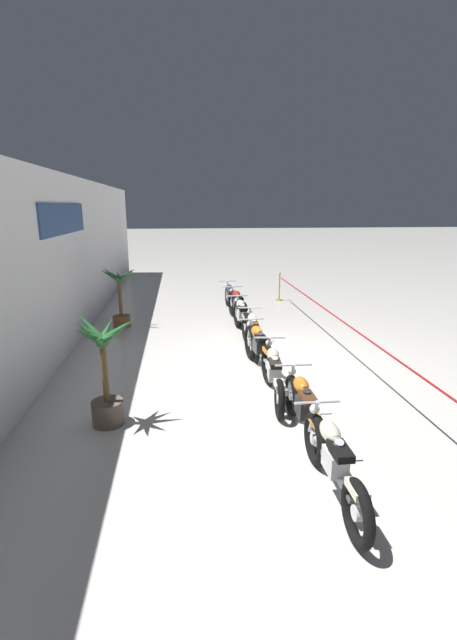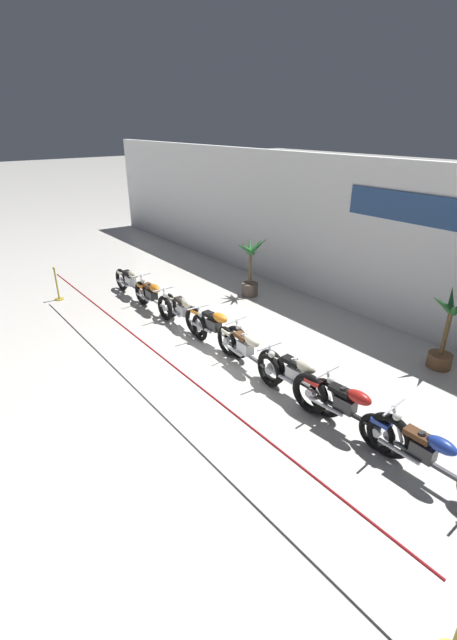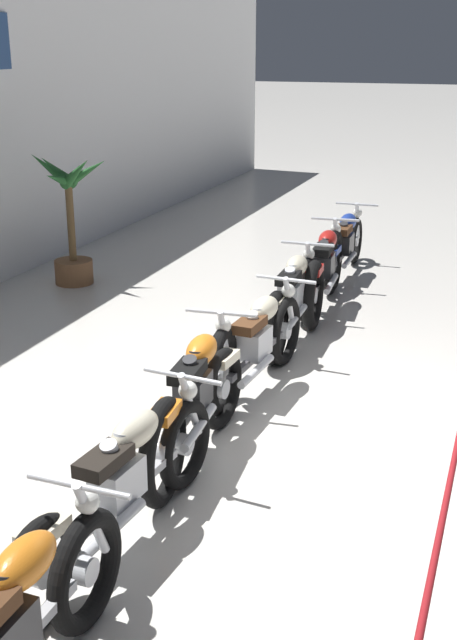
{
  "view_description": "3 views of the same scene",
  "coord_description": "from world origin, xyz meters",
  "px_view_note": "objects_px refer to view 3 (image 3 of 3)",
  "views": [
    {
      "loc": [
        -9.14,
        2.27,
        3.43
      ],
      "look_at": [
        1.17,
        1.12,
        0.66
      ],
      "focal_mm": 24.0,
      "sensor_mm": 36.0,
      "label": 1
    },
    {
      "loc": [
        6.87,
        -4.75,
        5.02
      ],
      "look_at": [
        -0.87,
        1.27,
        0.43
      ],
      "focal_mm": 24.0,
      "sensor_mm": 36.0,
      "label": 2
    },
    {
      "loc": [
        -5.93,
        -1.55,
        3.13
      ],
      "look_at": [
        0.77,
        0.89,
        0.65
      ],
      "focal_mm": 45.0,
      "sensor_mm": 36.0,
      "label": 3
    }
  ],
  "objects_px": {
    "motorcycle_orange_1": "(9,639)",
    "motorcycle_cream_5": "(292,299)",
    "motorcycle_cream_2": "(123,483)",
    "motorcycle_blue_7": "(345,245)",
    "motorcycle_red_6": "(325,270)",
    "motorcycle_cream_4": "(257,345)",
    "motorcycle_orange_3": "(196,396)",
    "potted_palm_right_of_row": "(70,221)"
  },
  "relations": [
    {
      "from": "motorcycle_cream_4",
      "to": "motorcycle_cream_5",
      "type": "relative_size",
      "value": 1.04
    },
    {
      "from": "motorcycle_orange_3",
      "to": "motorcycle_cream_5",
      "type": "distance_m",
      "value": 2.74
    },
    {
      "from": "motorcycle_orange_1",
      "to": "motorcycle_cream_2",
      "type": "bearing_deg",
      "value": 5.54
    },
    {
      "from": "motorcycle_cream_5",
      "to": "motorcycle_orange_1",
      "type": "bearing_deg",
      "value": -178.3
    },
    {
      "from": "motorcycle_cream_4",
      "to": "motorcycle_blue_7",
      "type": "distance_m",
      "value": 4.12
    },
    {
      "from": "motorcycle_orange_1",
      "to": "motorcycle_cream_2",
      "type": "relative_size",
      "value": 0.91
    },
    {
      "from": "motorcycle_orange_3",
      "to": "motorcycle_cream_5",
      "type": "relative_size",
      "value": 1.05
    },
    {
      "from": "motorcycle_orange_3",
      "to": "motorcycle_red_6",
      "type": "xyz_separation_m",
      "value": [
        3.98,
        -0.08,
        -0.01
      ]
    },
    {
      "from": "motorcycle_cream_4",
      "to": "motorcycle_orange_1",
      "type": "bearing_deg",
      "value": -178.72
    },
    {
      "from": "potted_palm_right_of_row",
      "to": "motorcycle_cream_2",
      "type": "bearing_deg",
      "value": -146.57
    },
    {
      "from": "motorcycle_blue_7",
      "to": "motorcycle_orange_1",
      "type": "bearing_deg",
      "value": -178.89
    },
    {
      "from": "motorcycle_cream_5",
      "to": "motorcycle_orange_3",
      "type": "bearing_deg",
      "value": 179.63
    },
    {
      "from": "motorcycle_cream_5",
      "to": "motorcycle_cream_4",
      "type": "bearing_deg",
      "value": -177.14
    },
    {
      "from": "motorcycle_orange_1",
      "to": "motorcycle_red_6",
      "type": "bearing_deg",
      "value": 0.88
    },
    {
      "from": "motorcycle_cream_4",
      "to": "motorcycle_cream_5",
      "type": "distance_m",
      "value": 1.45
    },
    {
      "from": "motorcycle_cream_2",
      "to": "motorcycle_cream_5",
      "type": "relative_size",
      "value": 1.07
    },
    {
      "from": "motorcycle_cream_5",
      "to": "motorcycle_blue_7",
      "type": "bearing_deg",
      "value": -0.12
    },
    {
      "from": "motorcycle_orange_1",
      "to": "motorcycle_cream_4",
      "type": "bearing_deg",
      "value": 1.28
    },
    {
      "from": "motorcycle_blue_7",
      "to": "motorcycle_cream_5",
      "type": "bearing_deg",
      "value": 179.88
    },
    {
      "from": "motorcycle_cream_5",
      "to": "motorcycle_blue_7",
      "type": "relative_size",
      "value": 0.94
    },
    {
      "from": "motorcycle_orange_1",
      "to": "motorcycle_blue_7",
      "type": "height_order",
      "value": "motorcycle_orange_1"
    },
    {
      "from": "motorcycle_cream_5",
      "to": "motorcycle_red_6",
      "type": "bearing_deg",
      "value": -2.73
    },
    {
      "from": "motorcycle_cream_2",
      "to": "motorcycle_cream_4",
      "type": "relative_size",
      "value": 1.03
    },
    {
      "from": "motorcycle_cream_2",
      "to": "motorcycle_red_6",
      "type": "distance_m",
      "value": 5.31
    },
    {
      "from": "motorcycle_orange_1",
      "to": "motorcycle_cream_4",
      "type": "xyz_separation_m",
      "value": [
        4.07,
        0.09,
        0.01
      ]
    },
    {
      "from": "motorcycle_cream_5",
      "to": "motorcycle_red_6",
      "type": "height_order",
      "value": "motorcycle_red_6"
    },
    {
      "from": "motorcycle_cream_4",
      "to": "motorcycle_red_6",
      "type": "xyz_separation_m",
      "value": [
        2.7,
        0.01,
        0.01
      ]
    },
    {
      "from": "motorcycle_orange_1",
      "to": "motorcycle_cream_4",
      "type": "relative_size",
      "value": 0.94
    },
    {
      "from": "motorcycle_cream_2",
      "to": "motorcycle_blue_7",
      "type": "height_order",
      "value": "motorcycle_cream_2"
    },
    {
      "from": "motorcycle_orange_3",
      "to": "motorcycle_blue_7",
      "type": "distance_m",
      "value": 5.4
    },
    {
      "from": "motorcycle_orange_1",
      "to": "potted_palm_right_of_row",
      "type": "height_order",
      "value": "potted_palm_right_of_row"
    },
    {
      "from": "motorcycle_orange_1",
      "to": "motorcycle_cream_5",
      "type": "bearing_deg",
      "value": 1.7
    },
    {
      "from": "motorcycle_cream_2",
      "to": "motorcycle_red_6",
      "type": "height_order",
      "value": "motorcycle_red_6"
    },
    {
      "from": "motorcycle_orange_1",
      "to": "motorcycle_cream_4",
      "type": "height_order",
      "value": "motorcycle_cream_4"
    },
    {
      "from": "motorcycle_orange_1",
      "to": "motorcycle_red_6",
      "type": "distance_m",
      "value": 6.76
    },
    {
      "from": "motorcycle_red_6",
      "to": "motorcycle_blue_7",
      "type": "bearing_deg",
      "value": 2.18
    },
    {
      "from": "motorcycle_cream_2",
      "to": "motorcycle_cream_5",
      "type": "height_order",
      "value": "motorcycle_cream_5"
    },
    {
      "from": "motorcycle_orange_3",
      "to": "motorcycle_blue_7",
      "type": "height_order",
      "value": "motorcycle_orange_3"
    },
    {
      "from": "motorcycle_cream_4",
      "to": "potted_palm_right_of_row",
      "type": "bearing_deg",
      "value": 53.42
    },
    {
      "from": "motorcycle_red_6",
      "to": "potted_palm_right_of_row",
      "type": "relative_size",
      "value": 1.31
    },
    {
      "from": "motorcycle_red_6",
      "to": "motorcycle_blue_7",
      "type": "distance_m",
      "value": 1.42
    },
    {
      "from": "motorcycle_blue_7",
      "to": "motorcycle_orange_3",
      "type": "bearing_deg",
      "value": 179.76
    }
  ]
}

